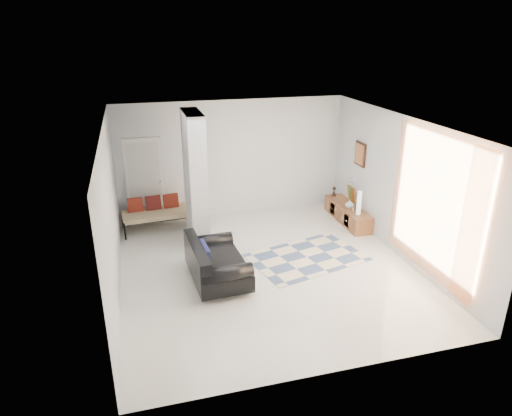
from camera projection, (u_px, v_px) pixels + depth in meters
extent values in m
plane|color=beige|center=(267.00, 268.00, 8.84)|extent=(6.00, 6.00, 0.00)
plane|color=white|center=(268.00, 124.00, 7.81)|extent=(6.00, 6.00, 0.00)
plane|color=silver|center=(232.00, 158.00, 11.02)|extent=(6.00, 0.00, 6.00)
plane|color=silver|center=(337.00, 283.00, 5.63)|extent=(6.00, 0.00, 6.00)
plane|color=silver|center=(111.00, 216.00, 7.65)|extent=(0.00, 6.00, 6.00)
plane|color=silver|center=(401.00, 188.00, 9.00)|extent=(0.00, 6.00, 6.00)
cube|color=silver|center=(195.00, 179.00, 9.49)|extent=(0.35, 1.20, 2.80)
cube|color=white|center=(145.00, 181.00, 10.61)|extent=(0.85, 0.06, 2.04)
plane|color=#FF8543|center=(434.00, 206.00, 7.93)|extent=(0.00, 2.55, 2.55)
cube|color=#3E1D10|center=(360.00, 154.00, 10.43)|extent=(0.04, 0.45, 0.55)
cube|color=brown|center=(348.00, 214.00, 10.91)|extent=(0.45, 1.74, 0.40)
cube|color=#3E1D10|center=(347.00, 221.00, 10.51)|extent=(0.02, 0.23, 0.28)
cube|color=#3E1D10|center=(333.00, 209.00, 11.20)|extent=(0.02, 0.23, 0.28)
cube|color=gold|center=(351.00, 194.00, 11.02)|extent=(0.09, 0.32, 0.40)
cube|color=silver|center=(352.00, 210.00, 10.44)|extent=(0.04, 0.10, 0.12)
cylinder|color=silver|center=(206.00, 300.00, 7.71)|extent=(0.05, 0.05, 0.10)
cylinder|color=silver|center=(191.00, 264.00, 8.88)|extent=(0.05, 0.05, 0.10)
cylinder|color=silver|center=(248.00, 292.00, 7.93)|extent=(0.05, 0.05, 0.10)
cylinder|color=silver|center=(228.00, 258.00, 9.10)|extent=(0.05, 0.05, 0.10)
cube|color=black|center=(218.00, 268.00, 8.33)|extent=(1.02, 1.61, 0.30)
cube|color=black|center=(197.00, 255.00, 8.10)|extent=(0.28, 1.58, 0.36)
cylinder|color=black|center=(227.00, 274.00, 7.66)|extent=(0.91, 0.33, 0.28)
cylinder|color=black|center=(209.00, 241.00, 8.83)|extent=(0.91, 0.33, 0.28)
cube|color=black|center=(203.00, 253.00, 8.13)|extent=(0.17, 0.58, 0.31)
cylinder|color=black|center=(125.00, 232.00, 9.94)|extent=(0.04, 0.04, 0.40)
cylinder|color=black|center=(202.00, 221.00, 10.48)|extent=(0.04, 0.04, 0.40)
cylinder|color=black|center=(122.00, 220.00, 10.56)|extent=(0.04, 0.04, 0.40)
cylinder|color=black|center=(196.00, 210.00, 11.11)|extent=(0.04, 0.04, 0.40)
cube|color=beige|center=(162.00, 213.00, 10.46)|extent=(1.80, 0.87, 0.12)
cube|color=maroon|center=(135.00, 205.00, 10.33)|extent=(0.35, 0.19, 0.33)
cube|color=#5D1A17|center=(153.00, 203.00, 10.46)|extent=(0.35, 0.19, 0.33)
cube|color=maroon|center=(171.00, 201.00, 10.59)|extent=(0.35, 0.19, 0.33)
cube|color=beige|center=(307.00, 257.00, 9.24)|extent=(2.51, 1.97, 0.01)
cylinder|color=silver|center=(359.00, 203.00, 10.24)|extent=(0.10, 0.10, 0.55)
imported|color=silver|center=(350.00, 204.00, 10.65)|extent=(0.22, 0.22, 0.22)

